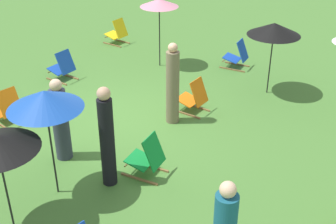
{
  "coord_description": "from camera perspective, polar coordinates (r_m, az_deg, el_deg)",
  "views": [
    {
      "loc": [
        7.4,
        4.86,
        4.97
      ],
      "look_at": [
        0.0,
        1.2,
        0.5
      ],
      "focal_mm": 47.51,
      "sensor_mm": 36.0,
      "label": 1
    }
  ],
  "objects": [
    {
      "name": "deckchair_8",
      "position": [
        8.17,
        -2.7,
        -5.89
      ],
      "size": [
        0.48,
        0.76,
        0.83
      ],
      "rotation": [
        0.0,
        0.0,
        -0.0
      ],
      "color": "olive",
      "rests_on": "ground"
    },
    {
      "name": "person_2",
      "position": [
        8.67,
        -13.63,
        -1.23
      ],
      "size": [
        0.45,
        0.45,
        1.68
      ],
      "rotation": [
        0.0,
        0.0,
        5.57
      ],
      "color": "#333847",
      "rests_on": "ground"
    },
    {
      "name": "deckchair_0",
      "position": [
        12.27,
        -13.39,
        5.62
      ],
      "size": [
        0.57,
        0.82,
        0.83
      ],
      "rotation": [
        0.0,
        0.0,
        -0.14
      ],
      "color": "olive",
      "rests_on": "ground"
    },
    {
      "name": "umbrella_1",
      "position": [
        12.44,
        -1.13,
        13.81
      ],
      "size": [
        1.06,
        1.06,
        1.94
      ],
      "color": "black",
      "rests_on": "ground"
    },
    {
      "name": "deckchair_3",
      "position": [
        14.73,
        -6.54,
        10.05
      ],
      "size": [
        0.58,
        0.82,
        0.83
      ],
      "rotation": [
        0.0,
        0.0,
        -0.14
      ],
      "color": "olive",
      "rests_on": "ground"
    },
    {
      "name": "deckchair_4",
      "position": [
        12.87,
        8.88,
        7.15
      ],
      "size": [
        0.49,
        0.76,
        0.83
      ],
      "rotation": [
        0.0,
        0.0,
        -0.01
      ],
      "color": "olive",
      "rests_on": "ground"
    },
    {
      "name": "person_0",
      "position": [
        9.66,
        0.6,
        3.42
      ],
      "size": [
        0.4,
        0.4,
        1.86
      ],
      "rotation": [
        0.0,
        0.0,
        5.34
      ],
      "color": "#72664C",
      "rests_on": "ground"
    },
    {
      "name": "ground_plane",
      "position": [
        10.15,
        -6.08,
        -1.05
      ],
      "size": [
        40.0,
        40.0,
        0.0
      ],
      "primitive_type": "plane",
      "color": "#477A33"
    },
    {
      "name": "deckchair_7",
      "position": [
        10.47,
        -19.97,
        0.52
      ],
      "size": [
        0.65,
        0.85,
        0.83
      ],
      "rotation": [
        0.0,
        0.0,
        -0.25
      ],
      "color": "olive",
      "rests_on": "ground"
    },
    {
      "name": "umbrella_0",
      "position": [
        7.24,
        -15.55,
        1.53
      ],
      "size": [
        1.22,
        1.22,
        1.98
      ],
      "color": "black",
      "rests_on": "ground"
    },
    {
      "name": "person_1",
      "position": [
        7.72,
        -7.83,
        -3.37
      ],
      "size": [
        0.32,
        0.32,
        1.91
      ],
      "rotation": [
        0.0,
        0.0,
        3.37
      ],
      "color": "black",
      "rests_on": "ground"
    },
    {
      "name": "deckchair_1",
      "position": [
        10.3,
        3.29,
        1.86
      ],
      "size": [
        0.58,
        0.82,
        0.83
      ],
      "rotation": [
        0.0,
        0.0,
        -0.15
      ],
      "color": "olive",
      "rests_on": "ground"
    },
    {
      "name": "umbrella_2",
      "position": [
        11.05,
        13.47,
        10.3
      ],
      "size": [
        1.28,
        1.28,
        1.83
      ],
      "color": "black",
      "rests_on": "ground"
    }
  ]
}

